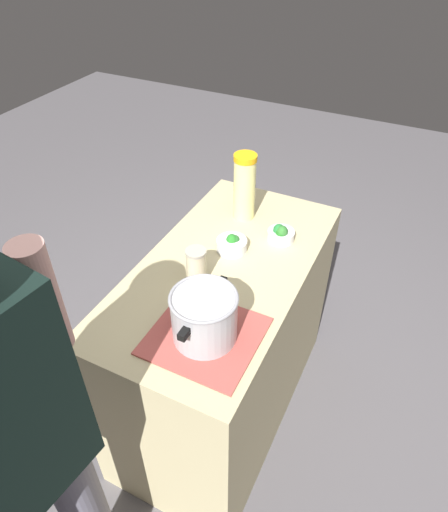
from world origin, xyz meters
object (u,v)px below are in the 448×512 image
(mason_jar, at_px, (196,266))
(broccoli_bowl_front, at_px, (281,234))
(cooking_pot, at_px, (204,316))
(broccoli_bowl_center, at_px, (232,244))
(lemonade_pitcher, at_px, (244,187))
(person_cook, at_px, (24,473))

(mason_jar, relative_size, broccoli_bowl_front, 1.26)
(cooking_pot, xyz_separation_m, broccoli_bowl_center, (-0.46, -0.12, -0.07))
(lemonade_pitcher, xyz_separation_m, broccoli_bowl_front, (0.09, 0.21, -0.12))
(mason_jar, bearing_deg, broccoli_bowl_front, 152.89)
(cooking_pot, height_order, broccoli_bowl_front, cooking_pot)
(broccoli_bowl_front, xyz_separation_m, broccoli_bowl_center, (0.15, -0.15, -0.00))
(cooking_pot, bearing_deg, person_cook, -17.07)
(mason_jar, distance_m, person_cook, 0.83)
(lemonade_pitcher, distance_m, broccoli_bowl_center, 0.28)
(person_cook, bearing_deg, cooking_pot, 162.93)
(cooking_pot, xyz_separation_m, mason_jar, (-0.23, -0.16, -0.03))
(lemonade_pitcher, distance_m, person_cook, 1.31)
(person_cook, bearing_deg, mason_jar, 178.01)
(mason_jar, height_order, broccoli_bowl_front, mason_jar)
(mason_jar, xyz_separation_m, broccoli_bowl_center, (-0.23, 0.04, -0.04))
(lemonade_pitcher, relative_size, broccoli_bowl_center, 2.41)
(broccoli_bowl_front, bearing_deg, broccoli_bowl_center, -46.01)
(mason_jar, xyz_separation_m, broccoli_bowl_front, (-0.37, 0.19, -0.04))
(lemonade_pitcher, xyz_separation_m, mason_jar, (0.47, 0.02, -0.08))
(broccoli_bowl_front, bearing_deg, lemonade_pitcher, -113.97)
(mason_jar, bearing_deg, cooking_pot, 34.21)
(mason_jar, bearing_deg, broccoli_bowl_center, 170.52)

